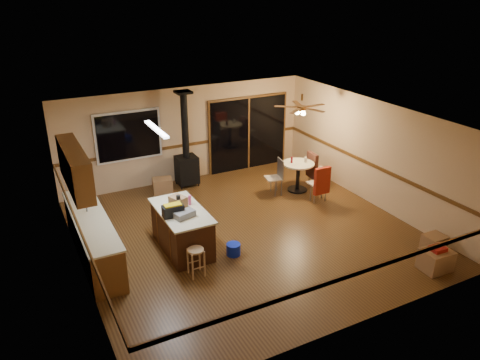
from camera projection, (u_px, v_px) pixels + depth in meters
floor at (246, 232)px, 10.43m from camera, size 7.00×7.00×0.00m
ceiling at (247, 119)px, 9.41m from camera, size 7.00×7.00×0.00m
wall_back at (186, 134)px, 12.78m from camera, size 7.00×0.00×7.00m
wall_front at (355, 258)px, 7.06m from camera, size 7.00×0.00×7.00m
wall_left at (76, 213)px, 8.44m from camera, size 0.00×7.00×7.00m
wall_right at (373, 153)px, 11.40m from camera, size 0.00×7.00×7.00m
chair_rail at (246, 191)px, 10.04m from camera, size 7.00×7.00×0.08m
window at (128, 136)px, 11.99m from camera, size 1.72×0.10×1.32m
sliding_door at (248, 134)px, 13.64m from camera, size 2.52×0.10×2.10m
lower_cabinets at (93, 239)px, 9.32m from camera, size 0.60×3.00×0.86m
countertop at (90, 219)px, 9.14m from camera, size 0.64×3.04×0.04m
upper_cabinets at (75, 168)px, 8.85m from camera, size 0.35×2.00×0.80m
kitchen_island at (182, 229)px, 9.62m from camera, size 0.88×1.68×0.90m
wood_stove at (186, 160)px, 12.55m from camera, size 0.55×0.50×2.52m
ceiling_fan at (301, 109)px, 11.65m from camera, size 0.24×0.24×0.55m
fluorescent_strip at (156, 129)px, 8.91m from camera, size 0.10×1.20×0.04m
toolbox_grey at (185, 214)px, 9.13m from camera, size 0.45×0.32×0.13m
toolbox_black at (173, 211)px, 9.16m from camera, size 0.42×0.23×0.23m
toolbox_yellow_lid at (173, 205)px, 9.11m from camera, size 0.34×0.19×0.03m
box_on_island at (178, 202)px, 9.55m from camera, size 0.35×0.40×0.22m
bottle_dark at (179, 202)px, 9.42m from camera, size 0.10×0.10×0.31m
bottle_pink at (190, 200)px, 9.64m from camera, size 0.08×0.08×0.20m
bottle_white at (176, 198)px, 9.73m from camera, size 0.07×0.07×0.19m
bar_stool at (196, 262)px, 8.81m from camera, size 0.32×0.32×0.56m
blue_bucket at (233, 249)px, 9.53m from camera, size 0.31×0.31×0.24m
dining_table at (298, 172)px, 12.31m from camera, size 0.83×0.83×0.78m
glass_red at (292, 160)px, 12.20m from camera, size 0.08×0.08×0.16m
glass_cream at (306, 160)px, 12.22m from camera, size 0.07×0.07×0.15m
chair_left at (277, 173)px, 12.10m from camera, size 0.47×0.47×0.51m
chair_near at (321, 181)px, 11.60m from camera, size 0.44×0.47×0.70m
chair_right at (313, 165)px, 12.55m from camera, size 0.49×0.45×0.70m
box_under_window at (163, 186)px, 12.30m from camera, size 0.57×0.50×0.40m
box_corner_a at (436, 260)px, 9.01m from camera, size 0.58×0.50×0.42m
box_corner_b at (434, 243)px, 9.67m from camera, size 0.43×0.37×0.35m
box_small_red at (438, 249)px, 8.91m from camera, size 0.30×0.25×0.08m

